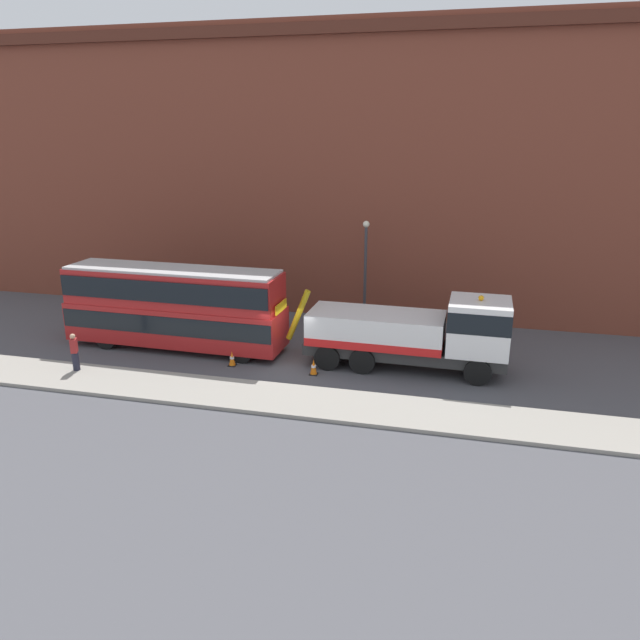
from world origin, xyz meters
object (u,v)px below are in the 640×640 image
object	(u,v)px
pedestrian_onlooker	(75,352)
traffic_cone_near_bus	(232,359)
recovery_tow_truck	(415,332)
traffic_cone_midway	(314,367)
street_lamp	(365,265)
double_decker_bus	(174,305)

from	to	relation	value
pedestrian_onlooker	traffic_cone_near_bus	distance (m)	6.93
recovery_tow_truck	pedestrian_onlooker	size ratio (longest dim) A/B	5.95
pedestrian_onlooker	traffic_cone_midway	distance (m)	10.64
street_lamp	traffic_cone_near_bus	bearing A→B (deg)	-123.99
double_decker_bus	pedestrian_onlooker	bearing A→B (deg)	-123.56
double_decker_bus	traffic_cone_near_bus	world-z (taller)	double_decker_bus
recovery_tow_truck	pedestrian_onlooker	xyz separation A→B (m)	(-14.63, -4.11, -0.77)
double_decker_bus	traffic_cone_midway	distance (m)	7.93
traffic_cone_near_bus	traffic_cone_midway	bearing A→B (deg)	-1.74
traffic_cone_near_bus	traffic_cone_midway	xyz separation A→B (m)	(3.91, -0.12, 0.00)
recovery_tow_truck	pedestrian_onlooker	bearing A→B (deg)	-163.09
traffic_cone_midway	traffic_cone_near_bus	bearing A→B (deg)	178.26
double_decker_bus	traffic_cone_midway	size ratio (longest dim) A/B	15.40
recovery_tow_truck	pedestrian_onlooker	world-z (taller)	recovery_tow_truck
traffic_cone_midway	pedestrian_onlooker	bearing A→B (deg)	-167.16
traffic_cone_near_bus	double_decker_bus	bearing A→B (deg)	155.43
traffic_cone_near_bus	street_lamp	distance (m)	9.33
recovery_tow_truck	double_decker_bus	xyz separation A→B (m)	(-11.77, 0.01, 0.47)
pedestrian_onlooker	street_lamp	bearing A→B (deg)	16.14
double_decker_bus	pedestrian_onlooker	xyz separation A→B (m)	(-2.86, -4.12, -1.25)
recovery_tow_truck	double_decker_bus	size ratio (longest dim) A/B	0.92
double_decker_bus	pedestrian_onlooker	world-z (taller)	double_decker_bus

